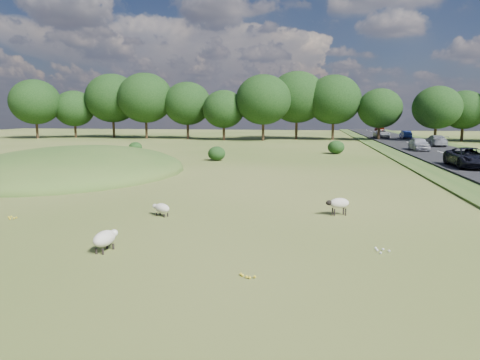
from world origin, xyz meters
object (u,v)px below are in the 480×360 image
Objects in this scene: sheep_1 at (105,238)px; car_4 at (406,134)px; car_7 at (436,140)px; car_0 at (469,158)px; car_5 at (380,129)px; sheep_2 at (161,208)px; car_1 at (382,134)px; car_3 at (419,144)px; sheep_3 at (339,203)px.

car_4 is at bearing -11.16° from sheep_1.
car_7 is (22.85, 46.90, 0.54)m from sheep_1.
car_5 is at bearing 86.88° from car_0.
car_7 is (22.68, 41.97, 0.61)m from sheep_2.
sheep_1 is 68.87m from car_1.
car_3 reaches higher than car_1.
car_4 is at bearing 84.75° from car_0.
sheep_1 is at bearing 19.06° from sheep_3.
car_5 is (3.80, 53.66, -0.08)m from car_3.
car_0 is 1.22× the size of car_5.
sheep_3 is (7.69, 1.40, 0.18)m from sheep_2.
sheep_3 is at bearing -141.53° from sheep_2.
sheep_2 is at bearing -135.38° from car_0.
sheep_1 is 0.22× the size of car_0.
car_5 reaches higher than car_4.
sheep_2 is at bearing 69.30° from car_4.
car_5 is at bearing -5.56° from sheep_1.
sheep_2 is 0.18× the size of car_0.
car_4 is (3.80, -1.23, -0.06)m from car_1.
car_3 is at bearing -128.41° from sheep_3.
sheep_1 is 43.88m from car_3.
car_3 reaches higher than car_5.
sheep_3 is (7.86, 6.33, 0.11)m from sheep_1.
car_3 is 8.30m from car_7.
car_1 is (18.88, 61.25, 0.60)m from sheep_2.
car_1 reaches higher than sheep_1.
car_7 is (0.00, -18.05, 0.07)m from car_4.
car_7 is at bearing 62.76° from car_3.
car_4 is (3.80, 25.43, -0.09)m from car_3.
sheep_2 is at bearing 6.21° from sheep_1.
car_3 is 25.71m from car_4.
sheep_1 is at bearing -115.73° from car_3.
car_0 is 1.11× the size of car_7.
car_5 is (3.80, 69.62, -0.11)m from car_0.
car_5 is at bearing 85.95° from car_3.
car_3 is at bearing -17.51° from sheep_1.
sheep_3 is 0.22× the size of car_1.
sheep_3 reaches higher than sheep_2.
car_3 reaches higher than sheep_2.
car_3 is 0.87× the size of car_7.
car_0 is 41.56m from car_4.
sheep_3 is at bearing -100.59° from car_1.
car_7 is (14.99, 40.57, 0.43)m from sheep_3.
car_0 is 1.08× the size of car_1.
car_7 is at bearing -78.85° from car_1.
sheep_1 is 52.18m from car_7.
sheep_1 is 95.95m from car_5.
car_1 is at bearing -7.84° from sheep_1.
sheep_1 is 10.09m from sheep_3.
sheep_1 is at bearing 70.62° from car_4.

